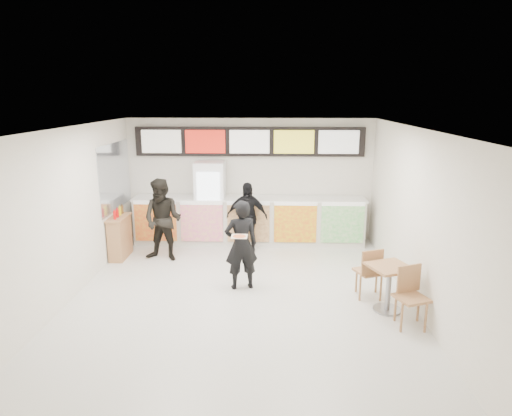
{
  "coord_description": "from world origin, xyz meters",
  "views": [
    {
      "loc": [
        0.54,
        -7.57,
        3.52
      ],
      "look_at": [
        0.23,
        1.2,
        1.35
      ],
      "focal_mm": 32.0,
      "sensor_mm": 36.0,
      "label": 1
    }
  ],
  "objects_px": {
    "service_counter": "(249,220)",
    "cafe_table": "(389,280)",
    "customer_left": "(163,220)",
    "drinks_fridge": "(211,203)",
    "customer_mid": "(247,217)",
    "customer_main": "(241,245)",
    "condiment_ledge": "(120,237)"
  },
  "relations": [
    {
      "from": "customer_mid",
      "to": "customer_left",
      "type": "bearing_deg",
      "value": -154.98
    },
    {
      "from": "condiment_ledge",
      "to": "customer_main",
      "type": "bearing_deg",
      "value": -29.31
    },
    {
      "from": "drinks_fridge",
      "to": "customer_left",
      "type": "height_order",
      "value": "drinks_fridge"
    },
    {
      "from": "service_counter",
      "to": "customer_left",
      "type": "relative_size",
      "value": 3.08
    },
    {
      "from": "drinks_fridge",
      "to": "customer_left",
      "type": "bearing_deg",
      "value": -125.18
    },
    {
      "from": "customer_main",
      "to": "drinks_fridge",
      "type": "bearing_deg",
      "value": -86.36
    },
    {
      "from": "drinks_fridge",
      "to": "condiment_ledge",
      "type": "xyz_separation_m",
      "value": [
        -1.89,
        -1.12,
        -0.52
      ]
    },
    {
      "from": "service_counter",
      "to": "cafe_table",
      "type": "height_order",
      "value": "service_counter"
    },
    {
      "from": "drinks_fridge",
      "to": "condiment_ledge",
      "type": "bearing_deg",
      "value": -149.17
    },
    {
      "from": "customer_main",
      "to": "cafe_table",
      "type": "xyz_separation_m",
      "value": [
        2.51,
        -0.85,
        -0.29
      ]
    },
    {
      "from": "service_counter",
      "to": "cafe_table",
      "type": "relative_size",
      "value": 3.33
    },
    {
      "from": "service_counter",
      "to": "condiment_ledge",
      "type": "relative_size",
      "value": 4.97
    },
    {
      "from": "customer_left",
      "to": "cafe_table",
      "type": "bearing_deg",
      "value": -16.1
    },
    {
      "from": "cafe_table",
      "to": "customer_mid",
      "type": "bearing_deg",
      "value": 108.79
    },
    {
      "from": "drinks_fridge",
      "to": "customer_mid",
      "type": "relative_size",
      "value": 1.24
    },
    {
      "from": "service_counter",
      "to": "customer_mid",
      "type": "bearing_deg",
      "value": -92.58
    },
    {
      "from": "customer_main",
      "to": "customer_left",
      "type": "bearing_deg",
      "value": -54.25
    },
    {
      "from": "service_counter",
      "to": "drinks_fridge",
      "type": "distance_m",
      "value": 1.03
    },
    {
      "from": "drinks_fridge",
      "to": "customer_main",
      "type": "distance_m",
      "value": 2.86
    },
    {
      "from": "customer_left",
      "to": "customer_mid",
      "type": "relative_size",
      "value": 1.12
    },
    {
      "from": "cafe_table",
      "to": "condiment_ledge",
      "type": "relative_size",
      "value": 1.49
    },
    {
      "from": "customer_left",
      "to": "cafe_table",
      "type": "height_order",
      "value": "customer_left"
    },
    {
      "from": "customer_left",
      "to": "service_counter",
      "type": "bearing_deg",
      "value": 46.2
    },
    {
      "from": "customer_main",
      "to": "condiment_ledge",
      "type": "height_order",
      "value": "customer_main"
    },
    {
      "from": "customer_left",
      "to": "drinks_fridge",
      "type": "bearing_deg",
      "value": 66.91
    },
    {
      "from": "service_counter",
      "to": "customer_mid",
      "type": "xyz_separation_m",
      "value": [
        -0.02,
        -0.54,
        0.24
      ]
    },
    {
      "from": "drinks_fridge",
      "to": "cafe_table",
      "type": "bearing_deg",
      "value": -45.97
    },
    {
      "from": "cafe_table",
      "to": "condiment_ledge",
      "type": "bearing_deg",
      "value": 134.12
    },
    {
      "from": "condiment_ledge",
      "to": "customer_mid",
      "type": "bearing_deg",
      "value": 11.45
    },
    {
      "from": "service_counter",
      "to": "customer_left",
      "type": "xyz_separation_m",
      "value": [
        -1.81,
        -1.23,
        0.33
      ]
    },
    {
      "from": "customer_left",
      "to": "cafe_table",
      "type": "distance_m",
      "value": 4.9
    },
    {
      "from": "customer_main",
      "to": "customer_mid",
      "type": "height_order",
      "value": "customer_main"
    }
  ]
}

